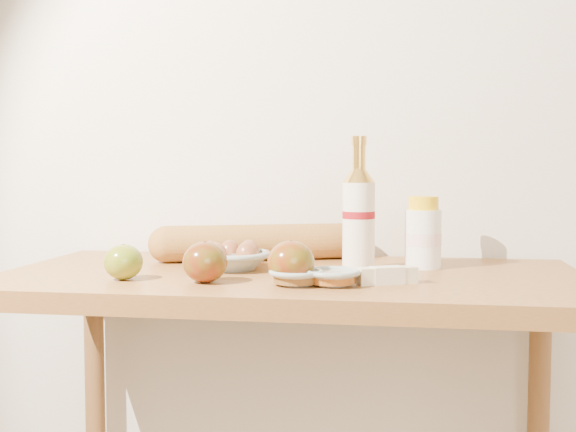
% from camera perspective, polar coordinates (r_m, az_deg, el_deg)
% --- Properties ---
extents(back_wall, '(3.50, 0.02, 2.60)m').
position_cam_1_polar(back_wall, '(1.83, 1.81, 9.58)').
color(back_wall, silver).
rests_on(back_wall, ground).
extents(table, '(1.20, 0.60, 0.90)m').
position_cam_1_polar(table, '(1.53, 0.18, -9.05)').
color(table, '#AB7037').
rests_on(table, ground).
extents(bourbon_bottle, '(0.08, 0.08, 0.28)m').
position_cam_1_polar(bourbon_bottle, '(1.54, 5.61, 0.02)').
color(bourbon_bottle, white).
rests_on(bourbon_bottle, table).
extents(cream_bottle, '(0.09, 0.09, 0.16)m').
position_cam_1_polar(cream_bottle, '(1.59, 10.63, -1.48)').
color(cream_bottle, white).
rests_on(cream_bottle, table).
extents(egg_bowl, '(0.22, 0.22, 0.06)m').
position_cam_1_polar(egg_bowl, '(1.55, -4.54, -3.31)').
color(egg_bowl, '#919F99').
rests_on(egg_bowl, table).
extents(baguette, '(0.51, 0.25, 0.08)m').
position_cam_1_polar(baguette, '(1.69, -2.40, -2.10)').
color(baguette, '#B77E38').
rests_on(baguette, table).
extents(apple_yellowgreen, '(0.10, 0.10, 0.07)m').
position_cam_1_polar(apple_yellowgreen, '(1.44, -12.87, -3.57)').
color(apple_yellowgreen, olive).
rests_on(apple_yellowgreen, table).
extents(apple_redgreen_front, '(0.11, 0.11, 0.08)m').
position_cam_1_polar(apple_redgreen_front, '(1.38, -6.58, -3.64)').
color(apple_redgreen_front, maroon).
rests_on(apple_redgreen_front, table).
extents(apple_redgreen_right, '(0.10, 0.10, 0.08)m').
position_cam_1_polar(apple_redgreen_right, '(1.35, 0.24, -3.68)').
color(apple_redgreen_right, '#93080C').
rests_on(apple_redgreen_right, table).
extents(sugar_bowl, '(0.13, 0.13, 0.03)m').
position_cam_1_polar(sugar_bowl, '(1.35, 0.63, -4.83)').
color(sugar_bowl, '#93A19C').
rests_on(sugar_bowl, table).
extents(syrup_bowl, '(0.14, 0.14, 0.03)m').
position_cam_1_polar(syrup_bowl, '(1.35, 3.56, -4.83)').
color(syrup_bowl, '#94A19B').
rests_on(syrup_bowl, table).
extents(butter_stick, '(0.12, 0.07, 0.03)m').
position_cam_1_polar(butter_stick, '(1.37, 7.83, -4.68)').
color(butter_stick, beige).
rests_on(butter_stick, table).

